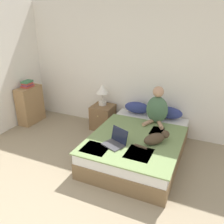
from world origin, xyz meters
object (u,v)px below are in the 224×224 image
pillow_far (169,113)px  nightstand (103,117)px  bed (138,146)px  cat_tabby (156,138)px  table_lamp (102,91)px  laptop_open (115,141)px  pillow_near (137,108)px  book_stack_top (27,84)px  bookshelf (30,105)px  person_sitting (157,108)px

pillow_far → nightstand: bearing=-176.7°
bed → cat_tabby: bearing=-29.1°
cat_tabby → table_lamp: 1.75m
bed → laptop_open: (-0.22, -0.47, 0.28)m
bed → pillow_near: size_ratio=3.84×
cat_tabby → book_stack_top: (-3.00, 0.57, 0.35)m
cat_tabby → bookshelf: size_ratio=0.55×
bed → person_sitting: person_sitting is taller
person_sitting → laptop_open: bearing=-109.7°
bed → nightstand: size_ratio=3.89×
pillow_near → laptop_open: bearing=-85.8°
pillow_near → bookshelf: (-2.34, -0.47, -0.15)m
laptop_open → bookshelf: bookshelf is taller
person_sitting → pillow_near: bearing=148.1°
pillow_near → laptop_open: (0.10, -1.32, -0.06)m
laptop_open → bookshelf: (-2.44, 0.85, -0.09)m
cat_tabby → nightstand: 1.71m
nightstand → table_lamp: size_ratio=1.14×
person_sitting → book_stack_top: size_ratio=2.79×
bed → bookshelf: size_ratio=2.41×
nightstand → table_lamp: (-0.03, 0.05, 0.56)m
cat_tabby → laptop_open: (-0.56, -0.28, -0.04)m
bed → cat_tabby: cat_tabby is taller
cat_tabby → pillow_far: bearing=40.6°
cat_tabby → book_stack_top: book_stack_top is taller
bookshelf → laptop_open: bearing=-19.1°
bed → person_sitting: size_ratio=2.88×
bookshelf → book_stack_top: 0.48m
laptop_open → bed: bearing=87.7°
pillow_far → bookshelf: bearing=-171.1°
cat_tabby → nightstand: bearing=94.7°
bed → bookshelf: bookshelf is taller
table_lamp → bookshelf: bearing=-164.5°
bed → book_stack_top: 2.77m
bed → laptop_open: size_ratio=5.00×
bed → table_lamp: table_lamp is taller
pillow_near → cat_tabby: pillow_near is taller
cat_tabby → bookshelf: (-3.00, 0.56, -0.13)m
cat_tabby → book_stack_top: 3.07m
bed → cat_tabby: (0.34, -0.19, 0.32)m
person_sitting → bookshelf: size_ratio=0.84×
pillow_far → person_sitting: person_sitting is taller
cat_tabby → bookshelf: 3.05m
pillow_near → cat_tabby: bearing=-57.6°
cat_tabby → nightstand: (-1.38, 0.95, -0.29)m
laptop_open → person_sitting: bearing=92.6°
book_stack_top → laptop_open: bearing=-19.2°
bed → pillow_far: size_ratio=3.84×
pillow_far → nightstand: (-1.36, -0.08, -0.31)m
pillow_far → laptop_open: (-0.53, -1.32, -0.06)m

